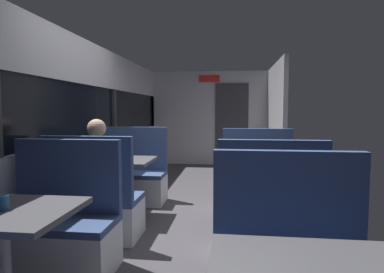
{
  "coord_description": "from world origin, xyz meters",
  "views": [
    {
      "loc": [
        0.53,
        -3.93,
        1.36
      ],
      "look_at": [
        -0.25,
        2.66,
        0.82
      ],
      "focal_mm": 30.63,
      "sensor_mm": 36.0,
      "label": 1
    }
  ],
  "objects": [
    {
      "name": "carriage_window_panel_left",
      "position": [
        -1.45,
        0.0,
        1.11
      ],
      "size": [
        0.09,
        8.48,
        2.3
      ],
      "color": "#B2B2B7",
      "rests_on": "ground_plane"
    },
    {
      "name": "carriage_end_bulkhead",
      "position": [
        0.06,
        4.19,
        1.14
      ],
      "size": [
        2.9,
        0.11,
        2.3
      ],
      "color": "#B2B2B7",
      "rests_on": "ground_plane"
    },
    {
      "name": "dining_table_near_window",
      "position": [
        -0.89,
        -2.09,
        0.64
      ],
      "size": [
        0.9,
        0.7,
        0.74
      ],
      "color": "#9E9EA3",
      "rests_on": "ground_plane"
    },
    {
      "name": "coffee_cup_primary",
      "position": [
        -0.87,
        -2.1,
        0.79
      ],
      "size": [
        0.07,
        0.07,
        0.09
      ],
      "color": "#26598C",
      "rests_on": "dining_table_near_window"
    },
    {
      "name": "bench_mid_window_facing_entry",
      "position": [
        -0.89,
        0.7,
        0.33
      ],
      "size": [
        0.95,
        0.5,
        1.1
      ],
      "color": "silver",
      "rests_on": "ground_plane"
    },
    {
      "name": "dining_table_mid_window",
      "position": [
        -0.89,
        0.0,
        0.64
      ],
      "size": [
        0.9,
        0.7,
        0.74
      ],
      "color": "#9E9EA3",
      "rests_on": "ground_plane"
    },
    {
      "name": "bench_mid_window_facing_end",
      "position": [
        -0.89,
        -0.7,
        0.33
      ],
      "size": [
        0.95,
        0.5,
        1.1
      ],
      "color": "silver",
      "rests_on": "ground_plane"
    },
    {
      "name": "bench_near_window_facing_entry",
      "position": [
        -0.89,
        -1.39,
        0.33
      ],
      "size": [
        0.95,
        0.5,
        1.1
      ],
      "color": "silver",
      "rests_on": "ground_plane"
    },
    {
      "name": "carriage_aisle_panel_right",
      "position": [
        1.45,
        3.0,
        1.15
      ],
      "size": [
        0.08,
        2.4,
        2.3
      ],
      "primitive_type": "cube",
      "color": "#B2B2B7",
      "rests_on": "ground_plane"
    },
    {
      "name": "seated_passenger",
      "position": [
        -0.89,
        -0.62,
        0.54
      ],
      "size": [
        0.47,
        0.55,
        1.26
      ],
      "color": "#26262D",
      "rests_on": "ground_plane"
    },
    {
      "name": "bench_rear_aisle_facing_end",
      "position": [
        0.89,
        -0.9,
        0.33
      ],
      "size": [
        0.95,
        0.5,
        1.1
      ],
      "color": "silver",
      "rests_on": "ground_plane"
    },
    {
      "name": "bench_rear_aisle_facing_entry",
      "position": [
        0.89,
        0.5,
        0.33
      ],
      "size": [
        0.95,
        0.5,
        1.1
      ],
      "color": "silver",
      "rests_on": "ground_plane"
    },
    {
      "name": "ground_plane",
      "position": [
        0.0,
        0.0,
        -0.01
      ],
      "size": [
        3.3,
        9.2,
        0.02
      ],
      "primitive_type": "cube",
      "color": "#423F44"
    },
    {
      "name": "dining_table_rear_aisle",
      "position": [
        0.89,
        -0.2,
        0.64
      ],
      "size": [
        0.9,
        0.7,
        0.74
      ],
      "color": "#9E9EA3",
      "rests_on": "ground_plane"
    }
  ]
}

